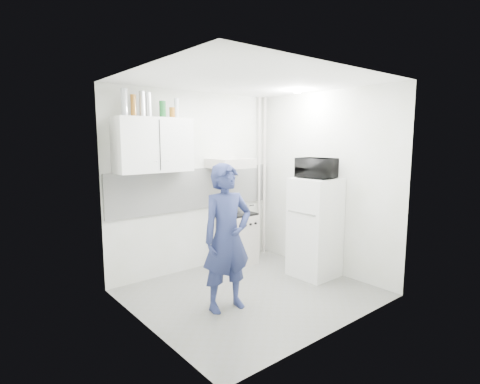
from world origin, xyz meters
TOP-DOWN VIEW (x-y plane):
  - floor at (0.00, 0.00)m, footprint 2.80×2.80m
  - ceiling at (0.00, 0.00)m, footprint 2.80×2.80m
  - wall_back at (0.00, 1.25)m, footprint 2.80×0.00m
  - wall_left at (-1.40, 0.00)m, footprint 0.00×2.60m
  - wall_right at (1.40, 0.00)m, footprint 0.00×2.60m
  - person at (-0.49, -0.14)m, footprint 0.65×0.47m
  - stove at (0.58, 1.00)m, footprint 0.49×0.49m
  - fridge at (1.10, -0.09)m, footprint 0.59×0.59m
  - stove_top at (0.58, 1.00)m, footprint 0.47×0.47m
  - saucepan at (0.68, 0.98)m, footprint 0.19×0.19m
  - microwave at (1.10, -0.09)m, footprint 0.53×0.38m
  - bottle_a at (-1.12, 1.07)m, footprint 0.08×0.08m
  - bottle_b at (-1.00, 1.07)m, footprint 0.07×0.07m
  - bottle_c at (-0.88, 1.07)m, footprint 0.08×0.08m
  - bottle_d at (-0.80, 1.07)m, footprint 0.07×0.07m
  - canister_a at (-0.60, 1.07)m, footprint 0.09×0.09m
  - canister_b at (-0.47, 1.07)m, footprint 0.07×0.07m
  - bottle_e at (-0.40, 1.07)m, footprint 0.07×0.07m
  - upper_cabinet at (-0.75, 1.07)m, footprint 1.00×0.35m
  - range_hood at (0.45, 1.00)m, footprint 0.60×0.50m
  - backsplash at (0.00, 1.24)m, footprint 2.74×0.03m
  - pipe_a at (1.30, 1.17)m, footprint 0.05×0.05m
  - pipe_b at (1.18, 1.17)m, footprint 0.04×0.04m
  - ceiling_spot_fixture at (1.00, 0.20)m, footprint 0.10×0.10m

SIDE VIEW (x-z plane):
  - floor at x=0.00m, z-range 0.00..0.00m
  - stove at x=0.58m, z-range 0.00..0.78m
  - fridge at x=1.10m, z-range 0.00..1.39m
  - stove_top at x=0.58m, z-range 0.78..0.81m
  - person at x=-0.49m, z-range 0.00..1.66m
  - saucepan at x=0.68m, z-range 0.81..0.91m
  - backsplash at x=0.00m, z-range 0.90..1.50m
  - wall_left at x=-1.40m, z-range 0.00..2.60m
  - wall_right at x=1.40m, z-range 0.00..2.60m
  - pipe_a at x=1.30m, z-range 0.00..2.60m
  - pipe_b at x=1.18m, z-range 0.00..2.60m
  - wall_back at x=0.00m, z-range -0.10..2.70m
  - microwave at x=1.10m, z-range 1.39..1.67m
  - range_hood at x=0.45m, z-range 1.50..1.64m
  - upper_cabinet at x=-0.75m, z-range 1.50..2.20m
  - canister_b at x=-0.47m, z-range 2.20..2.34m
  - canister_a at x=-0.60m, z-range 2.20..2.41m
  - bottle_e at x=-0.40m, z-range 2.20..2.46m
  - bottle_b at x=-1.00m, z-range 2.20..2.47m
  - bottle_d at x=-0.80m, z-range 2.20..2.51m
  - bottle_c at x=-0.88m, z-range 2.20..2.51m
  - bottle_a at x=-1.12m, z-range 2.20..2.53m
  - ceiling_spot_fixture at x=1.00m, z-range 2.56..2.58m
  - ceiling at x=0.00m, z-range 2.60..2.60m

